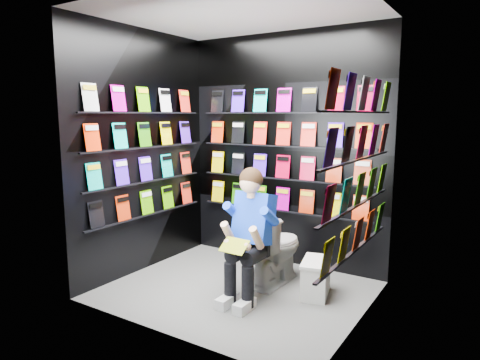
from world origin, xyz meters
The scene contains 14 objects.
floor centered at (0.00, 0.00, 0.00)m, with size 2.40×2.40×0.00m, color #5B5B58.
ceiling centered at (0.00, 0.00, 2.60)m, with size 2.40×2.40×0.00m, color white.
wall_back centered at (0.00, 1.00, 1.30)m, with size 2.40×0.04×2.60m, color black.
wall_front centered at (0.00, -1.00, 1.30)m, with size 2.40×0.04×2.60m, color black.
wall_left centered at (-1.20, 0.00, 1.30)m, with size 0.04×2.00×2.60m, color black.
wall_right centered at (1.20, 0.00, 1.30)m, with size 0.04×2.00×2.60m, color black.
comics_back centered at (0.00, 0.97, 1.31)m, with size 2.10×0.06×1.37m, color red, non-canonical shape.
comics_left centered at (-1.17, 0.00, 1.31)m, with size 0.06×1.70×1.37m, color red, non-canonical shape.
comics_right centered at (1.17, 0.00, 1.31)m, with size 0.06×1.70×1.37m, color red, non-canonical shape.
toilet centered at (0.21, 0.38, 0.37)m, with size 0.42×0.75×0.73m, color white.
longbox centered at (0.69, 0.31, 0.16)m, with size 0.23×0.41×0.31m, color white.
longbox_lid centered at (0.69, 0.31, 0.33)m, with size 0.25×0.44×0.03m, color white.
reader centered at (0.21, 0.00, 0.74)m, with size 0.48×0.70×1.30m, color #022BC0, non-canonical shape.
held_comic centered at (0.21, -0.35, 0.58)m, with size 0.24×0.01×0.17m, color green.
Camera 1 is at (2.15, -3.33, 1.70)m, focal length 32.00 mm.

